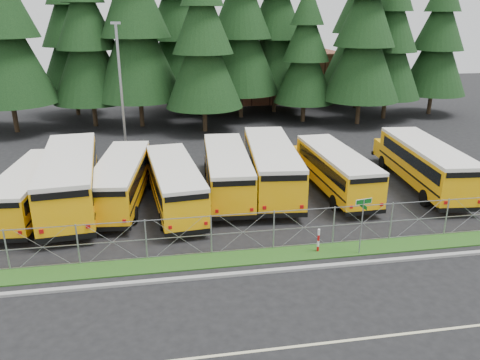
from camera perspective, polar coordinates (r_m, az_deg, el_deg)
name	(u,v)px	position (r m, az deg, el deg)	size (l,w,h in m)	color
ground	(288,238)	(24.04, 5.85, -7.02)	(120.00, 120.00, 0.00)	black
curb	(306,268)	(21.41, 8.05, -10.55)	(50.00, 0.25, 0.12)	gray
grass_verge	(297,253)	(22.58, 6.99, -8.86)	(50.00, 1.40, 0.06)	#184112
road_lane_line	(348,340)	(17.66, 12.99, -18.52)	(50.00, 0.12, 0.01)	beige
chainlink_fence	(294,228)	(22.74, 6.60, -5.89)	(44.00, 0.10, 2.00)	#96999F
brick_building	(253,76)	(62.29, 1.60, 12.61)	(22.00, 10.00, 6.00)	brown
bus_0	(32,190)	(28.90, -24.01, -1.15)	(2.37, 10.06, 2.64)	#FFAA08
bus_1	(71,180)	(28.87, -19.91, -0.01)	(2.89, 12.24, 3.21)	#FFAA08
bus_2	(122,181)	(28.59, -14.16, -0.11)	(2.45, 10.39, 2.72)	#FFAA08
bus_3	(174,185)	(27.41, -8.04, -0.57)	(2.45, 10.36, 2.72)	#FFAA08
bus_4	(227,172)	(29.10, -1.63, 0.96)	(2.54, 10.77, 2.82)	#FFAA08
bus_5	(271,167)	(29.75, 3.75, 1.59)	(2.75, 11.67, 3.06)	#FFAA08
bus_6	(334,171)	(30.12, 11.35, 1.11)	(2.43, 10.30, 2.70)	#FFAA08
bus_east	(422,165)	(32.49, 21.35, 1.71)	(2.65, 11.24, 2.95)	#FFAA08
street_sign	(363,215)	(22.27, 14.72, -4.09)	(0.83, 0.55, 2.81)	#96999F
striped_bollard	(318,241)	(22.64, 9.53, -7.30)	(0.11, 0.11, 1.20)	#B20C0C
light_standard	(121,86)	(37.50, -14.32, 11.08)	(0.70, 0.35, 10.14)	#96999F
conifer_1	(0,27)	(48.52, -27.21, 16.27)	(8.65, 8.65, 19.12)	black
conifer_2	(87,41)	(48.39, -18.17, 15.85)	(7.46, 7.46, 16.49)	black
conifer_3	(135,27)	(47.06, -12.63, 17.72)	(8.55, 8.55, 18.92)	black
conifer_4	(203,45)	(44.19, -4.54, 16.13)	(7.25, 7.25, 16.03)	black
conifer_5	(241,29)	(50.36, 0.11, 17.88)	(8.24, 8.24, 18.22)	black
conifer_6	(306,54)	(48.84, 8.02, 14.95)	(6.17, 6.17, 13.65)	black
conifer_7	(364,38)	(48.67, 14.92, 16.42)	(7.65, 7.65, 16.92)	black
conifer_8	(391,44)	(52.18, 17.90, 15.51)	(6.98, 6.98, 15.43)	black
conifer_9	(438,43)	(56.30, 23.00, 15.14)	(6.95, 6.95, 15.37)	black
conifer_10	(70,38)	(54.64, -20.06, 15.90)	(7.38, 7.38, 16.33)	black
conifer_11	(175,32)	(53.40, -7.88, 17.43)	(7.92, 7.92, 17.51)	black
conifer_12	(276,31)	(53.40, 4.41, 17.67)	(8.02, 8.02, 17.73)	black
conifer_13	(362,25)	(57.55, 14.62, 17.86)	(8.54, 8.54, 18.89)	black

